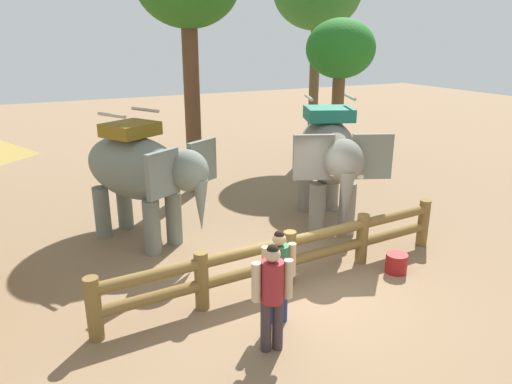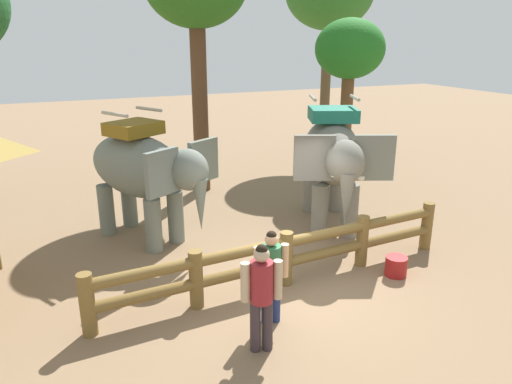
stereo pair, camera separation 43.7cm
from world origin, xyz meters
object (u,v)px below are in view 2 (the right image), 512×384
at_px(elephant_near_left, 144,170).
at_px(feed_bucket, 396,266).
at_px(log_fence, 286,254).
at_px(tourist_woman_in_black, 271,271).
at_px(tourist_man_in_blue, 262,291).
at_px(elephant_center, 333,157).
at_px(tree_deep_back, 350,54).

xyz_separation_m(elephant_near_left, feed_bucket, (4.08, -3.64, -1.46)).
bearing_deg(log_fence, tourist_woman_in_black, -127.82).
relative_size(elephant_near_left, feed_bucket, 8.09).
distance_m(log_fence, elephant_near_left, 3.81).
bearing_deg(tourist_man_in_blue, feed_bucket, 17.91).
bearing_deg(elephant_near_left, elephant_center, -12.65).
bearing_deg(tourist_woman_in_black, elephant_near_left, 105.80).
distance_m(elephant_center, tree_deep_back, 4.51).
bearing_deg(tourist_man_in_blue, elephant_near_left, 98.74).
bearing_deg(elephant_center, elephant_near_left, 167.35).
height_order(log_fence, tree_deep_back, tree_deep_back).
relative_size(tree_deep_back, feed_bucket, 11.70).
bearing_deg(tourist_woman_in_black, elephant_center, 45.83).
distance_m(log_fence, feed_bucket, 2.23).
bearing_deg(elephant_near_left, tourist_man_in_blue, -81.26).
bearing_deg(tourist_man_in_blue, tourist_woman_in_black, 54.21).
xyz_separation_m(tourist_woman_in_black, feed_bucket, (2.92, 0.48, -0.74)).
height_order(elephant_near_left, elephant_center, elephant_center).
xyz_separation_m(log_fence, feed_bucket, (2.12, -0.55, -0.41)).
bearing_deg(tourist_woman_in_black, tree_deep_back, 48.87).
bearing_deg(feed_bucket, elephant_near_left, 138.30).
xyz_separation_m(log_fence, tourist_man_in_blue, (-1.23, -1.63, 0.38)).
bearing_deg(tree_deep_back, log_fence, -131.74).
height_order(elephant_center, tourist_woman_in_black, elephant_center).
bearing_deg(tourist_woman_in_black, log_fence, 52.18).
bearing_deg(tree_deep_back, tourist_man_in_blue, -130.69).
distance_m(tourist_man_in_blue, feed_bucket, 3.62).
relative_size(elephant_near_left, tourist_man_in_blue, 2.01).
distance_m(elephant_center, feed_bucket, 3.11).
xyz_separation_m(log_fence, elephant_center, (2.28, 2.14, 1.15)).
xyz_separation_m(elephant_center, feed_bucket, (-0.15, -2.69, -1.57)).
relative_size(log_fence, tourist_man_in_blue, 4.28).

